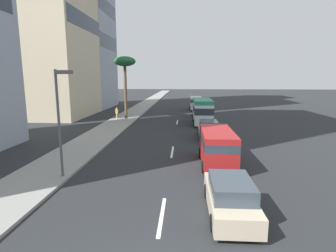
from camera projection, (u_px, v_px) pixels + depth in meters
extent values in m
plane|color=#26282B|center=(178.00, 118.00, 37.41)|extent=(198.00, 198.00, 0.00)
cube|color=gray|center=(126.00, 117.00, 37.82)|extent=(162.00, 3.55, 0.15)
cube|color=silver|center=(162.00, 216.00, 10.94)|extent=(3.20, 0.16, 0.01)
cube|color=silver|center=(172.00, 152.00, 20.44)|extent=(3.20, 0.16, 0.01)
cube|color=silver|center=(177.00, 122.00, 34.01)|extent=(3.20, 0.16, 0.01)
cube|color=white|center=(199.00, 112.00, 39.99)|extent=(4.61, 1.85, 0.78)
cube|color=#38424C|center=(199.00, 107.00, 39.63)|extent=(2.53, 1.70, 0.63)
cylinder|color=black|center=(193.00, 112.00, 41.48)|extent=(0.64, 0.22, 0.64)
cylinder|color=black|center=(204.00, 112.00, 41.38)|extent=(0.64, 0.22, 0.64)
cylinder|color=black|center=(194.00, 115.00, 38.68)|extent=(0.64, 0.22, 0.64)
cylinder|color=black|center=(206.00, 115.00, 38.58)|extent=(0.64, 0.22, 0.64)
cube|color=silver|center=(202.00, 113.00, 32.70)|extent=(6.28, 2.13, 2.33)
cube|color=#268C66|center=(203.00, 101.00, 32.45)|extent=(6.28, 2.13, 0.44)
cube|color=#28333D|center=(203.00, 109.00, 32.62)|extent=(6.29, 2.14, 0.78)
cylinder|color=black|center=(193.00, 118.00, 34.72)|extent=(0.84, 0.26, 0.84)
cylinder|color=black|center=(209.00, 118.00, 34.60)|extent=(0.84, 0.26, 0.84)
cylinder|color=black|center=(195.00, 123.00, 31.14)|extent=(0.84, 0.26, 0.84)
cylinder|color=black|center=(212.00, 123.00, 31.02)|extent=(0.84, 0.26, 0.84)
cube|color=beige|center=(230.00, 200.00, 11.12)|extent=(4.55, 1.76, 0.75)
cube|color=#38424C|center=(231.00, 187.00, 10.78)|extent=(2.50, 1.62, 0.62)
cylinder|color=black|center=(207.00, 191.00, 12.59)|extent=(0.64, 0.22, 0.64)
cylinder|color=black|center=(242.00, 192.00, 12.50)|extent=(0.64, 0.22, 0.64)
cylinder|color=black|center=(213.00, 223.00, 9.82)|extent=(0.64, 0.22, 0.64)
cylinder|color=black|center=(258.00, 224.00, 9.73)|extent=(0.64, 0.22, 0.64)
cube|color=#A51E1E|center=(217.00, 146.00, 17.20)|extent=(5.11, 1.94, 2.06)
cube|color=#2D3842|center=(217.00, 139.00, 17.12)|extent=(5.12, 1.95, 0.50)
cylinder|color=black|center=(201.00, 153.00, 18.92)|extent=(0.72, 0.24, 0.72)
cylinder|color=black|center=(227.00, 153.00, 18.81)|extent=(0.72, 0.24, 0.72)
cylinder|color=black|center=(204.00, 167.00, 15.91)|extent=(0.72, 0.24, 0.72)
cylinder|color=black|center=(235.00, 167.00, 15.80)|extent=(0.72, 0.24, 0.72)
cube|color=silver|center=(208.00, 132.00, 25.04)|extent=(4.43, 1.71, 0.81)
cube|color=#38424C|center=(209.00, 125.00, 24.69)|extent=(2.44, 1.57, 0.67)
cylinder|color=black|center=(199.00, 132.00, 26.48)|extent=(0.64, 0.22, 0.64)
cylinder|color=black|center=(215.00, 132.00, 26.39)|extent=(0.64, 0.22, 0.64)
cylinder|color=black|center=(201.00, 138.00, 23.78)|extent=(0.64, 0.22, 0.64)
cylinder|color=black|center=(219.00, 138.00, 23.69)|extent=(0.64, 0.22, 0.64)
cube|color=silver|center=(196.00, 103.00, 47.26)|extent=(4.96, 2.00, 2.06)
cube|color=#2D3842|center=(196.00, 100.00, 47.18)|extent=(4.97, 2.00, 0.49)
cylinder|color=black|center=(190.00, 107.00, 48.93)|extent=(0.72, 0.24, 0.72)
cylinder|color=black|center=(201.00, 107.00, 48.82)|extent=(0.72, 0.24, 0.72)
cylinder|color=black|center=(191.00, 109.00, 46.01)|extent=(0.72, 0.24, 0.72)
cylinder|color=black|center=(202.00, 109.00, 45.90)|extent=(0.72, 0.24, 0.72)
cylinder|color=beige|center=(117.00, 116.00, 35.46)|extent=(0.14, 0.14, 0.76)
cylinder|color=beige|center=(117.00, 116.00, 35.62)|extent=(0.14, 0.14, 0.76)
cube|color=gold|center=(117.00, 111.00, 35.42)|extent=(0.26, 0.34, 0.60)
sphere|color=tan|center=(117.00, 108.00, 35.35)|extent=(0.21, 0.21, 0.21)
cylinder|color=brown|center=(126.00, 92.00, 35.76)|extent=(0.38, 0.38, 7.12)
ellipsoid|color=#236033|center=(125.00, 61.00, 35.06)|extent=(2.86, 2.86, 1.29)
cylinder|color=#4C4C51|center=(59.00, 124.00, 14.49)|extent=(0.14, 0.14, 5.85)
cube|color=#4C4C51|center=(64.00, 72.00, 13.97)|extent=(0.24, 0.90, 0.20)
cube|color=#2D3847|center=(85.00, 22.00, 37.69)|extent=(12.50, 0.08, 2.22)
cube|color=#2D3847|center=(109.00, 43.00, 49.47)|extent=(10.76, 0.08, 2.49)
cube|color=#2D3847|center=(107.00, 8.00, 48.41)|extent=(10.76, 0.08, 2.49)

